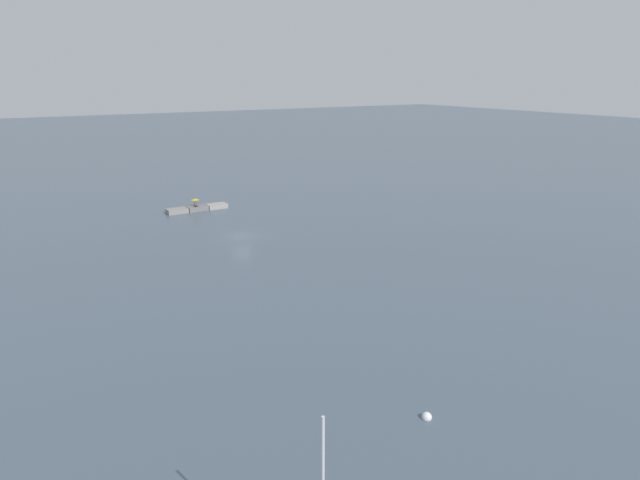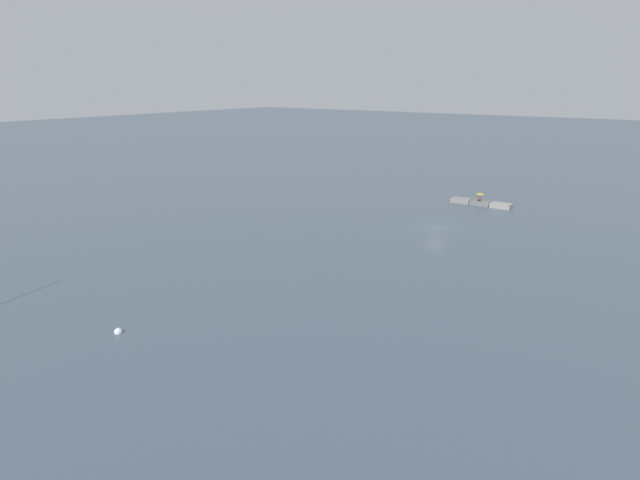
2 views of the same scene
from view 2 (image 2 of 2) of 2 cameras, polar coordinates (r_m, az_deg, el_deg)
name	(u,v)px [view 2 (image 2 of 2)]	position (r m, az deg, el deg)	size (l,w,h in m)	color
ground_plane	(436,228)	(73.18, 12.21, 1.27)	(500.00, 500.00, 0.00)	#475666
seawall_pier	(481,203)	(88.43, 16.70, 3.79)	(9.47, 1.95, 0.70)	gray
person_seated_brown_left	(479,199)	(88.30, 16.57, 4.18)	(0.41, 0.62, 0.73)	#1E2333
umbrella_open_yellow	(480,194)	(88.26, 16.64, 4.74)	(1.28, 1.28, 1.28)	black
mooring_buoy_near	(118,332)	(45.00, -20.62, -9.11)	(0.63, 0.63, 0.63)	white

